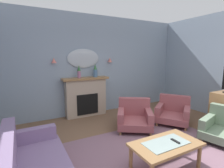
# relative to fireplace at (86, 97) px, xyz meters

# --- Properties ---
(floor) EXTENTS (6.88, 6.92, 0.10)m
(floor) POSITION_rel_fireplace_xyz_m (0.42, -2.79, -0.62)
(floor) COLOR brown
(floor) RESTS_ON ground
(wall_back) EXTENTS (6.88, 0.10, 3.00)m
(wall_back) POSITION_rel_fireplace_xyz_m (0.42, 0.22, 0.93)
(wall_back) COLOR #8C9EB2
(wall_back) RESTS_ON ground
(patterned_rug) EXTENTS (3.20, 2.40, 0.01)m
(patterned_rug) POSITION_rel_fireplace_xyz_m (0.42, -2.59, -0.56)
(patterned_rug) COLOR #7F5B6B
(patterned_rug) RESTS_ON ground
(fireplace) EXTENTS (1.36, 0.36, 1.16)m
(fireplace) POSITION_rel_fireplace_xyz_m (0.00, 0.00, 0.00)
(fireplace) COLOR tan
(fireplace) RESTS_ON ground
(mantel_vase_right) EXTENTS (0.10, 0.10, 0.36)m
(mantel_vase_right) POSITION_rel_fireplace_xyz_m (-0.20, -0.03, 0.77)
(mantel_vase_right) COLOR #9E6084
(mantel_vase_right) RESTS_ON fireplace
(mantel_vase_centre) EXTENTS (0.12, 0.12, 0.38)m
(mantel_vase_centre) POSITION_rel_fireplace_xyz_m (0.30, -0.03, 0.76)
(mantel_vase_centre) COLOR #4C7093
(mantel_vase_centre) RESTS_ON fireplace
(wall_mirror) EXTENTS (0.96, 0.06, 0.56)m
(wall_mirror) POSITION_rel_fireplace_xyz_m (-0.00, 0.14, 1.14)
(wall_mirror) COLOR #B2BCC6
(wall_sconce_left) EXTENTS (0.14, 0.14, 0.14)m
(wall_sconce_left) POSITION_rel_fireplace_xyz_m (-0.85, 0.09, 1.09)
(wall_sconce_left) COLOR #D17066
(wall_sconce_right) EXTENTS (0.14, 0.14, 0.14)m
(wall_sconce_right) POSITION_rel_fireplace_xyz_m (0.85, 0.09, 1.09)
(wall_sconce_right) COLOR #D17066
(coffee_table) EXTENTS (1.10, 0.60, 0.45)m
(coffee_table) POSITION_rel_fireplace_xyz_m (0.26, -2.94, -0.19)
(coffee_table) COLOR olive
(coffee_table) RESTS_ON ground
(tv_remote) EXTENTS (0.04, 0.16, 0.02)m
(tv_remote) POSITION_rel_fireplace_xyz_m (0.42, -2.98, -0.12)
(tv_remote) COLOR black
(tv_remote) RESTS_ON coffee_table
(floral_couch) EXTENTS (0.89, 1.73, 0.76)m
(floral_couch) POSITION_rel_fireplace_xyz_m (-1.63, -2.35, -0.25)
(floral_couch) COLOR gray
(floral_couch) RESTS_ON ground
(armchair_near_fireplace) EXTENTS (1.12, 1.12, 0.71)m
(armchair_near_fireplace) POSITION_rel_fireplace_xyz_m (0.75, -1.43, -0.27)
(armchair_near_fireplace) COLOR #934C51
(armchair_near_fireplace) RESTS_ON ground
(armchair_beside_couch) EXTENTS (1.13, 1.13, 0.71)m
(armchair_beside_couch) POSITION_rel_fireplace_xyz_m (1.87, -1.64, -0.27)
(armchair_beside_couch) COLOR #934C51
(armchair_beside_couch) RESTS_ON ground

